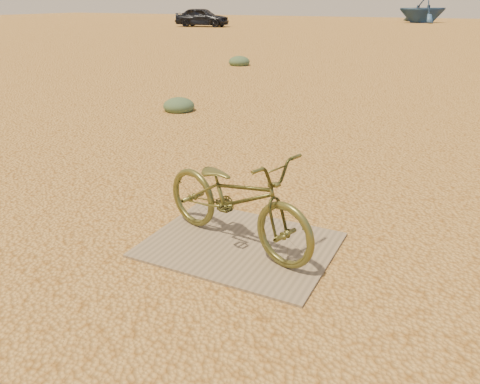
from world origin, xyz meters
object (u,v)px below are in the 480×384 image
at_px(bicycle, 236,198).
at_px(car, 202,17).
at_px(plywood_board, 240,245).
at_px(boat_near_left, 190,15).
at_px(boat_far_left, 423,8).

height_order(bicycle, car, car).
xyz_separation_m(plywood_board, boat_near_left, (-26.52, 41.36, 0.51)).
bearing_deg(car, boat_near_left, 27.24).
relative_size(plywood_board, boat_near_left, 0.32).
distance_m(bicycle, boat_near_left, 49.12).
distance_m(plywood_board, car, 36.27).
height_order(bicycle, boat_near_left, boat_near_left).
distance_m(bicycle, car, 36.25).
relative_size(bicycle, boat_far_left, 0.34).
distance_m(plywood_board, boat_near_left, 49.14).
distance_m(car, boat_far_left, 21.20).
height_order(car, boat_near_left, car).
bearing_deg(plywood_board, bicycle, -167.26).
height_order(car, boat_far_left, boat_far_left).
relative_size(car, boat_far_left, 0.87).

